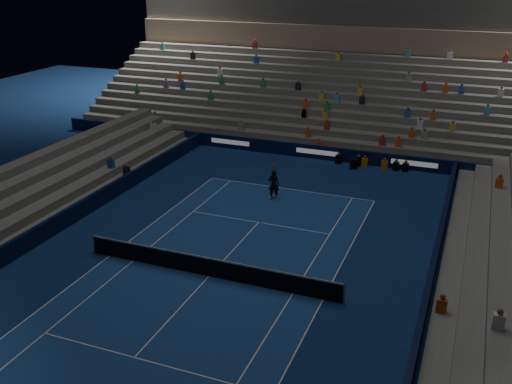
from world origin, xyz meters
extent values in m
plane|color=navy|center=(0.00, 0.00, 0.00)|extent=(90.00, 90.00, 0.00)
cube|color=navy|center=(0.00, 0.00, 0.01)|extent=(10.97, 23.77, 0.01)
cube|color=black|center=(0.00, 18.50, 0.50)|extent=(44.00, 0.25, 1.00)
cube|color=black|center=(9.70, 0.00, 0.50)|extent=(0.25, 37.00, 1.00)
cube|color=black|center=(-9.70, 0.00, 0.50)|extent=(0.25, 37.00, 1.00)
cube|color=#61615C|center=(0.00, 19.50, 0.25)|extent=(44.00, 1.00, 0.50)
cube|color=#61615C|center=(0.00, 20.50, 0.50)|extent=(44.00, 1.00, 1.00)
cube|color=#61615C|center=(0.00, 21.50, 0.75)|extent=(44.00, 1.00, 1.50)
cube|color=#61615C|center=(0.00, 22.50, 1.00)|extent=(44.00, 1.00, 2.00)
cube|color=#61615C|center=(0.00, 23.50, 1.25)|extent=(44.00, 1.00, 2.50)
cube|color=#61615C|center=(0.00, 24.50, 1.50)|extent=(44.00, 1.00, 3.00)
cube|color=#61615C|center=(0.00, 25.50, 1.75)|extent=(44.00, 1.00, 3.50)
cube|color=#61615C|center=(0.00, 26.50, 2.00)|extent=(44.00, 1.00, 4.00)
cube|color=#61615C|center=(0.00, 27.50, 2.25)|extent=(44.00, 1.00, 4.50)
cube|color=#61615C|center=(0.00, 28.50, 2.50)|extent=(44.00, 1.00, 5.00)
cube|color=#61615C|center=(0.00, 29.50, 2.75)|extent=(44.00, 1.00, 5.50)
cube|color=#61615C|center=(0.00, 30.50, 3.00)|extent=(44.00, 1.00, 6.00)
cube|color=#8C6F57|center=(0.00, 31.60, 7.10)|extent=(44.00, 0.60, 2.20)
cube|color=#41403E|center=(0.00, 33.00, 9.70)|extent=(44.00, 2.40, 3.00)
cube|color=slate|center=(10.50, 0.00, 0.25)|extent=(1.00, 37.00, 0.50)
cube|color=slate|center=(11.50, 0.00, 0.50)|extent=(1.00, 37.00, 1.00)
cube|color=slate|center=(12.50, 0.00, 0.75)|extent=(1.00, 37.00, 1.50)
cube|color=slate|center=(-10.50, 0.00, 0.25)|extent=(1.00, 37.00, 0.50)
cube|color=slate|center=(-11.50, 0.00, 0.50)|extent=(1.00, 37.00, 1.00)
cylinder|color=#B2B2B7|center=(-6.40, 0.00, 0.55)|extent=(0.10, 0.10, 1.10)
cylinder|color=#B2B2B7|center=(6.40, 0.00, 0.55)|extent=(0.10, 0.10, 1.10)
cube|color=black|center=(0.00, 0.00, 0.45)|extent=(12.80, 0.03, 0.90)
cube|color=white|center=(0.00, 0.00, 0.94)|extent=(12.80, 0.04, 0.08)
imported|color=black|center=(-0.40, 10.02, 0.94)|extent=(0.74, 0.55, 1.88)
cube|color=black|center=(2.94, 17.43, 0.34)|extent=(0.61, 0.70, 0.67)
cylinder|color=black|center=(2.94, 16.95, 0.54)|extent=(0.22, 0.37, 0.16)
camera|label=1|loc=(10.66, -21.21, 13.73)|focal=40.70mm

